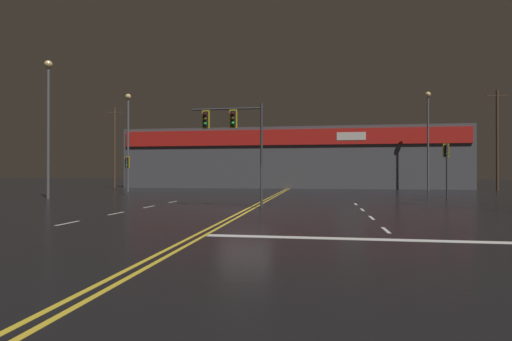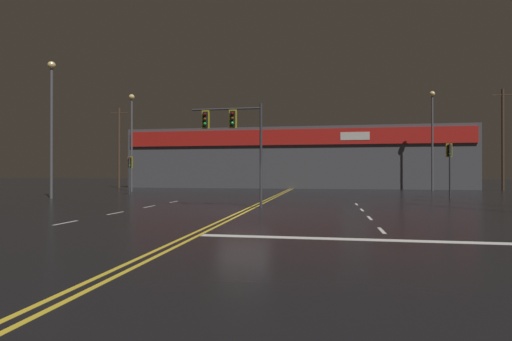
{
  "view_description": "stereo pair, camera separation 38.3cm",
  "coord_description": "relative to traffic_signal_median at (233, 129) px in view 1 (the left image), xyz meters",
  "views": [
    {
      "loc": [
        3.54,
        -18.96,
        1.89
      ],
      "look_at": [
        0.0,
        3.42,
        2.0
      ],
      "focal_mm": 28.0,
      "sensor_mm": 36.0,
      "label": 1
    },
    {
      "loc": [
        3.91,
        -18.9,
        1.89
      ],
      "look_at": [
        0.0,
        3.42,
        2.0
      ],
      "focal_mm": 28.0,
      "sensor_mm": 36.0,
      "label": 2
    }
  ],
  "objects": [
    {
      "name": "traffic_signal_corner_northwest",
      "position": [
        -11.65,
        10.99,
        -1.83
      ],
      "size": [
        0.42,
        0.36,
        3.26
      ],
      "color": "#38383D",
      "rests_on": "ground"
    },
    {
      "name": "utility_pole_row",
      "position": [
        2.29,
        24.26,
        1.06
      ],
      "size": [
        45.21,
        0.26,
        10.54
      ],
      "color": "#4C3828",
      "rests_on": "ground"
    },
    {
      "name": "road_markings",
      "position": [
        2.27,
        -3.54,
        -4.22
      ],
      "size": [
        16.94,
        60.0,
        0.01
      ],
      "color": "gold",
      "rests_on": "ground"
    },
    {
      "name": "building_backdrop",
      "position": [
        1.03,
        30.32,
        -0.59
      ],
      "size": [
        40.79,
        10.23,
        7.25
      ],
      "color": "#4C4C51",
      "rests_on": "ground"
    },
    {
      "name": "traffic_signal_median",
      "position": [
        0.0,
        0.0,
        0.0
      ],
      "size": [
        3.87,
        0.36,
        5.56
      ],
      "color": "#38383D",
      "rests_on": "ground"
    },
    {
      "name": "ground_plane",
      "position": [
        1.02,
        -1.94,
        -4.22
      ],
      "size": [
        200.0,
        200.0,
        0.0
      ],
      "primitive_type": "plane",
      "color": "black"
    },
    {
      "name": "streetlight_far_right",
      "position": [
        -14.65,
        5.02,
        2.08
      ],
      "size": [
        0.56,
        0.56,
        9.94
      ],
      "color": "#59595E",
      "rests_on": "ground"
    },
    {
      "name": "streetlight_near_right",
      "position": [
        15.68,
        22.42,
        2.22
      ],
      "size": [
        0.56,
        0.56,
        10.21
      ],
      "color": "#59595E",
      "rests_on": "ground"
    },
    {
      "name": "traffic_signal_corner_northeast",
      "position": [
        13.82,
        10.21,
        -1.28
      ],
      "size": [
        0.42,
        0.36,
        4.01
      ],
      "color": "#38383D",
      "rests_on": "ground"
    },
    {
      "name": "streetlight_far_left",
      "position": [
        -13.96,
        15.78,
        1.9
      ],
      "size": [
        0.56,
        0.56,
        9.61
      ],
      "color": "#59595E",
      "rests_on": "ground"
    }
  ]
}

